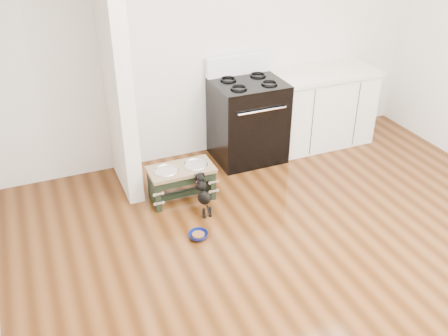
{
  "coord_description": "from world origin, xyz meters",
  "views": [
    {
      "loc": [
        -1.98,
        -2.49,
        2.82
      ],
      "look_at": [
        -0.42,
        1.24,
        0.48
      ],
      "focal_mm": 40.0,
      "sensor_mm": 36.0,
      "label": 1
    }
  ],
  "objects": [
    {
      "name": "ground",
      "position": [
        0.0,
        0.0,
        0.0
      ],
      "size": [
        5.0,
        5.0,
        0.0
      ],
      "primitive_type": "plane",
      "color": "#3F200B",
      "rests_on": "ground"
    },
    {
      "name": "room_shell",
      "position": [
        0.0,
        0.0,
        1.62
      ],
      "size": [
        5.0,
        5.0,
        5.0
      ],
      "color": "silver",
      "rests_on": "ground"
    },
    {
      "name": "cabinet_run",
      "position": [
        1.23,
        2.18,
        0.45
      ],
      "size": [
        1.24,
        0.64,
        0.91
      ],
      "color": "white",
      "rests_on": "ground"
    },
    {
      "name": "partition_wall",
      "position": [
        -1.18,
        2.1,
        1.35
      ],
      "size": [
        0.15,
        0.8,
        2.7
      ],
      "primitive_type": "cube",
      "color": "silver",
      "rests_on": "ground"
    },
    {
      "name": "dog_feeder",
      "position": [
        -0.73,
        1.6,
        0.25
      ],
      "size": [
        0.65,
        0.35,
        0.37
      ],
      "color": "black",
      "rests_on": "ground"
    },
    {
      "name": "floor_bowl",
      "position": [
        -0.81,
        0.92,
        0.03
      ],
      "size": [
        0.21,
        0.21,
        0.06
      ],
      "rotation": [
        0.0,
        0.0,
        -0.22
      ],
      "color": "navy",
      "rests_on": "ground"
    },
    {
      "name": "puppy",
      "position": [
        -0.62,
        1.3,
        0.22
      ],
      "size": [
        0.11,
        0.33,
        0.4
      ],
      "color": "black",
      "rests_on": "ground"
    },
    {
      "name": "oven_range",
      "position": [
        0.25,
        2.16,
        0.48
      ],
      "size": [
        0.76,
        0.69,
        1.14
      ],
      "color": "black",
      "rests_on": "ground"
    }
  ]
}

